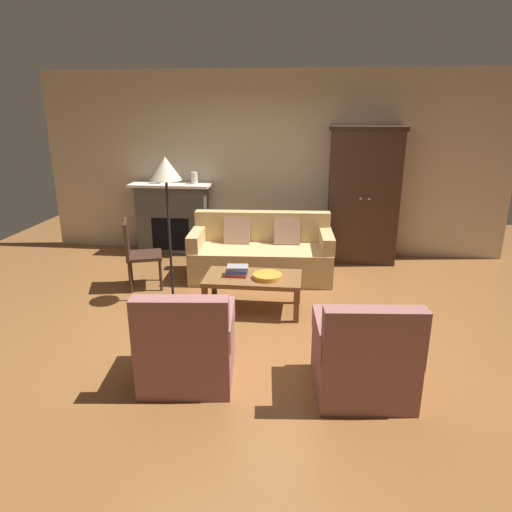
# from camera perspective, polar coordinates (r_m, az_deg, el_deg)

# --- Properties ---
(ground_plane) EXTENTS (9.60, 9.60, 0.00)m
(ground_plane) POSITION_cam_1_polar(r_m,az_deg,el_deg) (5.29, -0.62, -7.50)
(ground_plane) COLOR brown
(back_wall) EXTENTS (7.20, 0.10, 2.80)m
(back_wall) POSITION_cam_1_polar(r_m,az_deg,el_deg) (7.36, 1.89, 11.18)
(back_wall) COLOR beige
(back_wall) RESTS_ON ground
(fireplace) EXTENTS (1.26, 0.48, 1.12)m
(fireplace) POSITION_cam_1_polar(r_m,az_deg,el_deg) (7.55, -10.18, 4.67)
(fireplace) COLOR #4C4947
(fireplace) RESTS_ON ground
(armoire) EXTENTS (1.06, 0.57, 2.00)m
(armoire) POSITION_cam_1_polar(r_m,az_deg,el_deg) (7.11, 13.03, 7.27)
(armoire) COLOR #382319
(armoire) RESTS_ON ground
(couch) EXTENTS (1.96, 0.96, 0.86)m
(couch) POSITION_cam_1_polar(r_m,az_deg,el_deg) (6.41, 0.66, 0.21)
(couch) COLOR tan
(couch) RESTS_ON ground
(coffee_table) EXTENTS (1.10, 0.60, 0.42)m
(coffee_table) POSITION_cam_1_polar(r_m,az_deg,el_deg) (5.32, -0.37, -3.05)
(coffee_table) COLOR brown
(coffee_table) RESTS_ON ground
(fruit_bowl) EXTENTS (0.33, 0.33, 0.05)m
(fruit_bowl) POSITION_cam_1_polar(r_m,az_deg,el_deg) (5.23, 1.43, -2.51)
(fruit_bowl) COLOR orange
(fruit_bowl) RESTS_ON coffee_table
(book_stack) EXTENTS (0.26, 0.19, 0.12)m
(book_stack) POSITION_cam_1_polar(r_m,az_deg,el_deg) (5.31, -2.35, -1.83)
(book_stack) COLOR #B73833
(book_stack) RESTS_ON coffee_table
(mantel_vase_jade) EXTENTS (0.09, 0.09, 0.24)m
(mantel_vase_jade) POSITION_cam_1_polar(r_m,az_deg,el_deg) (7.47, -11.85, 9.67)
(mantel_vase_jade) COLOR slate
(mantel_vase_jade) RESTS_ON fireplace
(mantel_vase_cream) EXTENTS (0.10, 0.10, 0.18)m
(mantel_vase_cream) POSITION_cam_1_polar(r_m,az_deg,el_deg) (7.31, -7.61, 9.49)
(mantel_vase_cream) COLOR beige
(mantel_vase_cream) RESTS_ON fireplace
(armchair_near_left) EXTENTS (0.85, 0.85, 0.88)m
(armchair_near_left) POSITION_cam_1_polar(r_m,az_deg,el_deg) (4.07, -8.45, -11.05)
(armchair_near_left) COLOR #935B56
(armchair_near_left) RESTS_ON ground
(armchair_near_right) EXTENTS (0.84, 0.84, 0.88)m
(armchair_near_right) POSITION_cam_1_polar(r_m,az_deg,el_deg) (3.96, 13.11, -12.26)
(armchair_near_right) COLOR #935B56
(armchair_near_right) RESTS_ON ground
(side_chair_wooden) EXTENTS (0.56, 0.56, 0.90)m
(side_chair_wooden) POSITION_cam_1_polar(r_m,az_deg,el_deg) (6.15, -14.47, 0.74)
(side_chair_wooden) COLOR #382319
(side_chair_wooden) RESTS_ON ground
(floor_lamp) EXTENTS (0.36, 0.36, 1.74)m
(floor_lamp) POSITION_cam_1_polar(r_m,az_deg,el_deg) (5.40, -11.02, 9.46)
(floor_lamp) COLOR black
(floor_lamp) RESTS_ON ground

